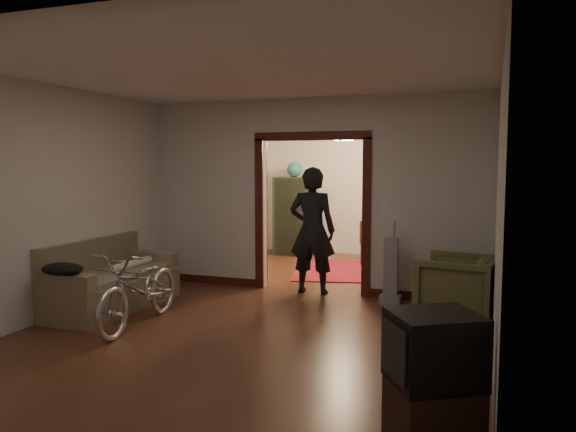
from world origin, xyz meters
The scene contains 24 objects.
floor centered at (0.00, 0.00, 0.00)m, with size 5.00×8.50×0.01m, color #3E1F13.
ceiling centered at (0.00, 0.00, 2.80)m, with size 5.00×8.50×0.01m, color white.
wall_back centered at (0.00, 4.25, 1.40)m, with size 5.00×0.02×2.80m, color beige.
wall_left centered at (-2.50, 0.00, 1.40)m, with size 0.02×8.50×2.80m, color beige.
wall_right centered at (2.50, 0.00, 1.40)m, with size 0.02×8.50×2.80m, color beige.
partition_wall centered at (0.00, 0.75, 1.40)m, with size 5.00×0.14×2.80m, color beige.
door_casing centered at (0.00, 0.75, 1.10)m, with size 1.74×0.20×2.32m, color #3E130E.
far_window centered at (0.70, 4.21, 1.55)m, with size 0.98×0.06×1.28m, color black.
chandelier centered at (0.00, 2.50, 2.35)m, with size 0.24×0.24×0.24m, color #FFE0A5.
light_switch centered at (1.05, 0.68, 1.25)m, with size 0.08×0.01×0.12m, color silver.
sofa centered at (-2.15, -1.09, 0.44)m, with size 0.87×1.93×0.89m, color #71684B.
rolled_paper centered at (-2.05, -0.79, 0.53)m, with size 0.11×0.11×0.85m, color beige.
jacket centered at (-2.10, -2.00, 0.68)m, with size 0.50×0.37×0.15m, color black.
bicycle centered at (-1.32, -1.63, 0.45)m, with size 0.60×1.71×0.90m, color silver.
armchair centered at (2.09, -0.19, 0.40)m, with size 0.85×0.88×0.80m, color brown.
tv_stand centered at (2.13, -3.40, 0.24)m, with size 0.52×0.47×0.47m, color black.
crt_tv centered at (2.13, -3.40, 0.69)m, with size 0.54×0.48×0.46m, color black.
vacuum centered at (1.21, 0.40, 0.44)m, with size 0.27×0.22×0.89m, color gray.
person centered at (0.04, 0.61, 0.91)m, with size 0.67×0.44×1.82m, color black.
oriental_rug centered at (-0.01, 2.38, 0.01)m, with size 1.54×2.02×0.02m, color maroon.
locker centered at (-1.34, 3.74, 0.79)m, with size 0.79×0.44×1.59m, color #1F2E1B.
globe centered at (-1.34, 3.74, 1.94)m, with size 0.30×0.30×0.30m, color #1E5972.
desk centered at (0.94, 3.65, 0.41)m, with size 1.10×0.62×0.82m, color #321810.
desk_chair centered at (0.38, 3.17, 0.41)m, with size 0.36×0.36×0.82m, color #321810.
Camera 1 is at (2.44, -7.01, 1.87)m, focal length 35.00 mm.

